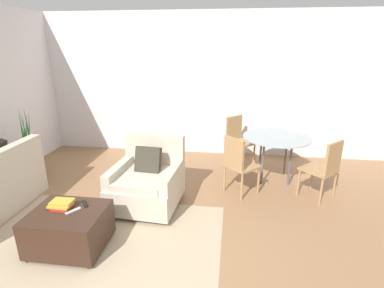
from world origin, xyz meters
name	(u,v)px	position (x,y,z in m)	size (l,w,h in m)	color
ground_plane	(132,285)	(0.00, 0.00, 0.00)	(20.00, 20.00, 0.00)	#936B47
wall_back	(189,86)	(0.00, 3.74, 1.38)	(12.00, 0.06, 2.75)	white
area_rug	(104,238)	(-0.55, 0.65, 0.00)	(2.72, 1.76, 0.01)	tan
armchair	(147,182)	(-0.25, 1.49, 0.35)	(0.94, 1.00, 0.93)	beige
ottoman	(69,228)	(-0.85, 0.45, 0.25)	(0.78, 0.66, 0.45)	#382319
book_stack	(62,204)	(-0.94, 0.52, 0.50)	(0.25, 0.18, 0.09)	#B72D28
tv_remote_primary	(73,211)	(-0.78, 0.47, 0.46)	(0.13, 0.16, 0.01)	#B7B7BC
tv_remote_secondary	(85,204)	(-0.73, 0.63, 0.46)	(0.13, 0.16, 0.01)	black
potted_plant	(31,160)	(-2.47, 2.15, 0.29)	(0.36, 0.36, 1.24)	#333338
dining_table	(276,142)	(1.60, 2.58, 0.65)	(1.08, 1.08, 0.74)	#99A8AD
dining_chair_near_left	(238,162)	(0.99, 1.98, 0.52)	(0.59, 0.59, 0.90)	tan
dining_chair_near_right	(325,166)	(2.21, 1.98, 0.52)	(0.59, 0.59, 0.90)	tan
dining_chair_far_left	(238,137)	(0.99, 3.19, 0.52)	(0.59, 0.59, 0.90)	tan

